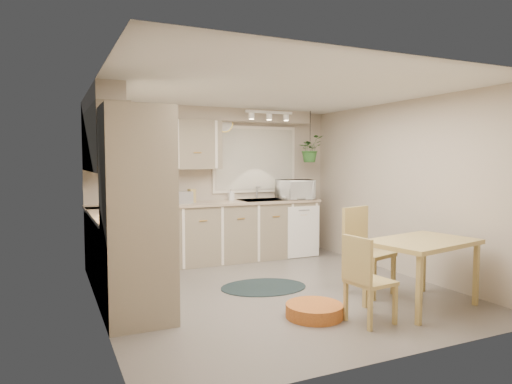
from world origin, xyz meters
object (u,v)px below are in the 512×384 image
(dining_table, at_px, (421,273))
(chair_back, at_px, (370,251))
(microwave, at_px, (295,187))
(chair_left, at_px, (370,279))
(pet_bed, at_px, (314,311))
(braided_rug, at_px, (264,287))

(dining_table, distance_m, chair_back, 0.67)
(dining_table, height_order, microwave, microwave)
(chair_left, xyz_separation_m, pet_bed, (-0.41, 0.36, -0.36))
(dining_table, height_order, chair_left, chair_left)
(dining_table, bearing_deg, chair_left, -168.46)
(braided_rug, distance_m, pet_bed, 1.19)
(microwave, bearing_deg, chair_back, -83.40)
(braided_rug, bearing_deg, microwave, 49.34)
(chair_left, height_order, pet_bed, chair_left)
(pet_bed, bearing_deg, microwave, 64.30)
(dining_table, relative_size, pet_bed, 2.00)
(braided_rug, bearing_deg, dining_table, -48.04)
(braided_rug, relative_size, pet_bed, 1.86)
(chair_left, distance_m, pet_bed, 0.66)
(chair_left, bearing_deg, pet_bed, -136.93)
(dining_table, relative_size, microwave, 1.98)
(dining_table, relative_size, chair_back, 1.13)
(chair_left, height_order, chair_back, chair_back)
(chair_back, bearing_deg, chair_left, 35.78)
(chair_back, xyz_separation_m, microwave, (0.26, 2.27, 0.63))
(chair_left, distance_m, microwave, 3.26)
(chair_back, relative_size, pet_bed, 1.76)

